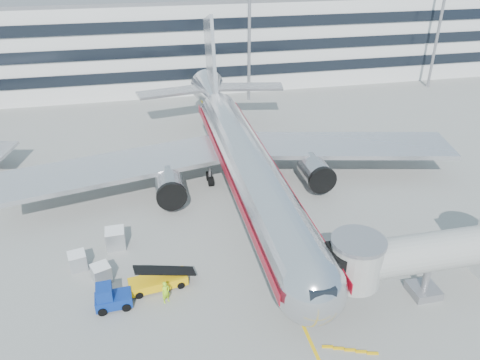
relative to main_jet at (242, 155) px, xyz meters
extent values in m
plane|color=gray|center=(0.00, -11.72, -4.23)|extent=(180.00, 180.00, 0.00)
cube|color=yellow|center=(0.00, -1.72, -4.23)|extent=(0.25, 70.00, 0.01)
cylinder|color=silver|center=(0.00, -3.72, -0.03)|extent=(5.00, 36.00, 5.00)
sphere|color=silver|center=(0.00, -21.72, -0.03)|extent=(5.00, 5.00, 5.00)
cone|color=silver|center=(0.00, 19.28, 0.57)|extent=(5.00, 10.00, 5.00)
cube|color=black|center=(0.00, -23.22, 1.09)|extent=(1.80, 1.20, 0.90)
cube|color=#B7B7BC|center=(13.00, 1.78, -0.83)|extent=(24.95, 12.07, 0.50)
cube|color=#B7B7BC|center=(-13.00, 1.78, -0.83)|extent=(24.95, 12.07, 0.50)
cylinder|color=#99999E|center=(8.00, -1.72, -2.03)|extent=(3.00, 4.20, 3.00)
cylinder|color=#99999E|center=(-8.00, -1.72, -2.03)|extent=(3.00, 4.20, 3.00)
cylinder|color=black|center=(8.00, -3.72, -2.03)|extent=(3.10, 0.50, 3.10)
cylinder|color=black|center=(-8.00, -3.72, -2.03)|extent=(3.10, 0.50, 3.10)
cube|color=#B7B7BC|center=(0.00, 19.78, 4.97)|extent=(0.45, 9.39, 13.72)
cube|color=#B7B7BC|center=(5.50, 20.28, 1.17)|extent=(10.41, 4.94, 0.35)
cube|color=#B7B7BC|center=(-5.50, 20.28, 1.17)|extent=(10.41, 4.94, 0.35)
cylinder|color=gray|center=(0.00, -19.72, -3.33)|extent=(0.24, 0.24, 1.80)
cylinder|color=black|center=(0.00, -19.72, -3.78)|extent=(0.35, 0.90, 0.90)
cylinder|color=gray|center=(3.20, 2.28, -3.23)|extent=(0.30, 0.30, 2.00)
cylinder|color=gray|center=(-3.20, 2.28, -3.23)|extent=(0.30, 0.30, 2.00)
cube|color=#A70B1D|center=(2.52, -3.72, 0.27)|extent=(0.06, 38.00, 0.90)
cube|color=#A70B1D|center=(-2.52, -3.72, 0.27)|extent=(0.06, 38.00, 0.90)
cylinder|color=#A8A8A3|center=(10.50, -19.72, -0.03)|extent=(13.00, 3.00, 3.00)
cylinder|color=#A8A8A3|center=(4.20, -19.72, -0.03)|extent=(3.80, 3.80, 3.40)
cylinder|color=gray|center=(4.20, -19.72, 1.87)|extent=(4.00, 4.00, 0.30)
cube|color=black|center=(2.90, -19.72, -0.03)|extent=(1.40, 2.60, 2.60)
cylinder|color=gray|center=(10.50, -19.72, -2.63)|extent=(0.56, 0.56, 3.20)
cube|color=gray|center=(10.50, -19.72, -3.88)|extent=(2.20, 2.20, 0.70)
cylinder|color=black|center=(9.60, -19.72, -3.88)|extent=(0.35, 0.70, 0.70)
cylinder|color=black|center=(11.40, -19.72, -3.88)|extent=(0.35, 0.70, 0.70)
cube|color=silver|center=(0.00, 46.28, 3.27)|extent=(150.00, 24.00, 15.00)
cube|color=black|center=(0.00, 34.18, -0.23)|extent=(150.00, 0.30, 1.80)
cube|color=black|center=(0.00, 34.18, 3.77)|extent=(150.00, 0.30, 1.80)
cube|color=black|center=(0.00, 34.18, 7.77)|extent=(150.00, 0.30, 1.80)
cylinder|color=gray|center=(8.00, 30.28, 8.27)|extent=(0.50, 0.50, 25.00)
cylinder|color=gray|center=(42.00, 30.28, 8.27)|extent=(0.50, 0.50, 25.00)
cube|color=#ECB109|center=(-10.15, -14.38, -3.66)|extent=(4.82, 2.31, 0.74)
cube|color=black|center=(-10.15, -14.38, -2.71)|extent=(4.98, 1.83, 1.62)
cylinder|color=black|center=(-11.92, -13.88, -3.92)|extent=(0.67, 0.38, 0.63)
cylinder|color=black|center=(-11.72, -15.34, -3.92)|extent=(0.67, 0.38, 0.63)
cylinder|color=black|center=(-8.58, -13.42, -3.92)|extent=(0.67, 0.38, 0.63)
cylinder|color=black|center=(-8.38, -14.88, -3.92)|extent=(0.67, 0.38, 0.63)
cube|color=navy|center=(-13.63, -15.86, -3.60)|extent=(2.83, 1.72, 0.88)
cube|color=navy|center=(-14.21, -15.90, -2.71)|extent=(1.26, 1.54, 1.08)
cube|color=black|center=(-14.21, -15.90, -2.37)|extent=(1.15, 1.33, 0.10)
cylinder|color=black|center=(-14.55, -15.18, -3.89)|extent=(0.70, 0.33, 0.69)
cylinder|color=black|center=(-14.47, -16.65, -3.89)|extent=(0.70, 0.33, 0.69)
cylinder|color=black|center=(-12.79, -15.08, -3.89)|extent=(0.70, 0.33, 0.69)
cylinder|color=black|center=(-12.70, -16.55, -3.89)|extent=(0.70, 0.33, 0.69)
cube|color=#AAADB1|center=(-16.71, -10.45, -3.50)|extent=(1.70, 1.70, 1.47)
cube|color=white|center=(-16.71, -10.45, -2.74)|extent=(1.70, 1.70, 0.06)
cube|color=#AAADB1|center=(-13.57, -7.95, -3.36)|extent=(1.75, 1.75, 1.75)
cube|color=white|center=(-13.57, -7.95, -2.46)|extent=(1.75, 1.75, 0.07)
cube|color=#AAADB1|center=(-14.66, -12.54, -3.51)|extent=(1.82, 1.82, 1.46)
cube|color=white|center=(-14.66, -12.54, -2.76)|extent=(1.82, 1.82, 0.05)
imported|color=#AAEA18|center=(-9.64, -16.24, -3.27)|extent=(0.84, 0.74, 1.93)
camera|label=1|loc=(-9.97, -44.57, 21.57)|focal=35.00mm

